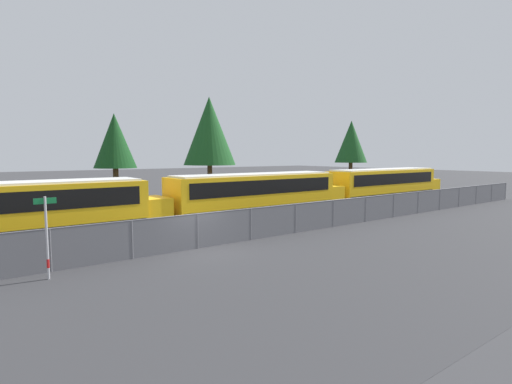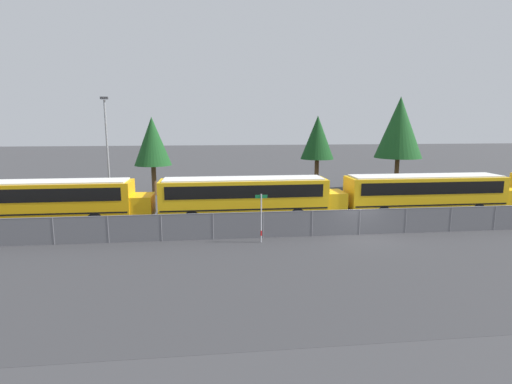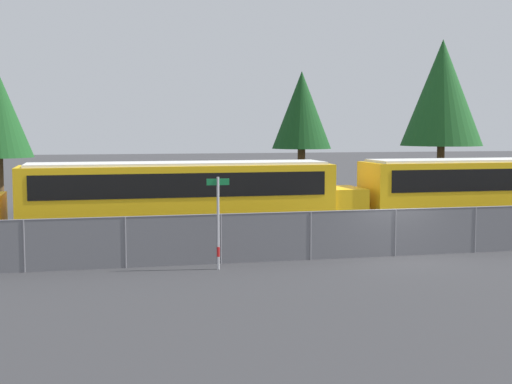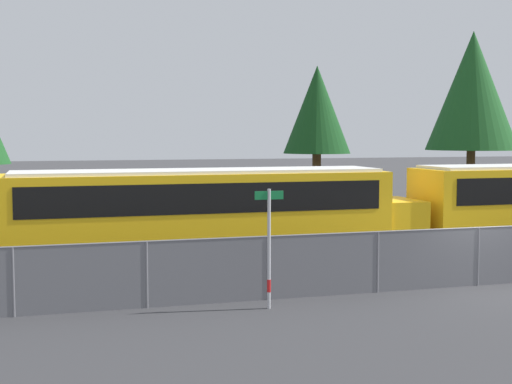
{
  "view_description": "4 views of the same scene",
  "coord_description": "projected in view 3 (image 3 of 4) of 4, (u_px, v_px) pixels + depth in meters",
  "views": [
    {
      "loc": [
        -8.59,
        -15.77,
        4.25
      ],
      "look_at": [
        6.24,
        3.86,
        1.95
      ],
      "focal_mm": 28.0,
      "sensor_mm": 36.0,
      "label": 1
    },
    {
      "loc": [
        -9.09,
        -23.03,
        6.87
      ],
      "look_at": [
        -5.86,
        5.08,
        1.93
      ],
      "focal_mm": 28.0,
      "sensor_mm": 36.0,
      "label": 2
    },
    {
      "loc": [
        -10.06,
        -22.17,
        4.33
      ],
      "look_at": [
        -3.72,
        4.75,
        1.85
      ],
      "focal_mm": 50.0,
      "sensor_mm": 36.0,
      "label": 3
    },
    {
      "loc": [
        -11.17,
        -16.72,
        4.12
      ],
      "look_at": [
        -4.9,
        4.83,
        2.31
      ],
      "focal_mm": 50.0,
      "sensor_mm": 36.0,
      "label": 4
    }
  ],
  "objects": [
    {
      "name": "ground_plane",
      "position": [
        395.0,
        256.0,
        24.18
      ],
      "size": [
        200.0,
        200.0,
        0.0
      ],
      "primitive_type": "plane",
      "color": "#38383A"
    },
    {
      "name": "school_bus_2",
      "position": [
        504.0,
        188.0,
        29.73
      ],
      "size": [
        13.09,
        2.48,
        3.07
      ],
      "color": "yellow",
      "rests_on": "ground_plane"
    },
    {
      "name": "tree_2",
      "position": [
        442.0,
        93.0,
        41.06
      ],
      "size": [
        4.7,
        4.7,
        9.43
      ],
      "color": "#51381E",
      "rests_on": "ground_plane"
    },
    {
      "name": "road_strip",
      "position": [
        492.0,
        296.0,
        18.36
      ],
      "size": [
        100.03,
        12.0,
        0.01
      ],
      "color": "#333335",
      "rests_on": "ground_plane"
    },
    {
      "name": "fence",
      "position": [
        395.0,
        232.0,
        24.1
      ],
      "size": [
        66.1,
        0.07,
        1.62
      ],
      "color": "#9EA0A5",
      "rests_on": "ground_plane"
    },
    {
      "name": "school_bus_1",
      "position": [
        186.0,
        195.0,
        26.73
      ],
      "size": [
        13.09,
        2.48,
        3.07
      ],
      "color": "yellow",
      "rests_on": "ground_plane"
    },
    {
      "name": "tree_0",
      "position": [
        302.0,
        111.0,
        40.53
      ],
      "size": [
        3.38,
        3.38,
        7.57
      ],
      "color": "#51381E",
      "rests_on": "ground_plane"
    },
    {
      "name": "street_sign",
      "position": [
        218.0,
        221.0,
        21.77
      ],
      "size": [
        0.7,
        0.09,
        2.85
      ],
      "color": "#B7B7BC",
      "rests_on": "ground_plane"
    }
  ]
}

